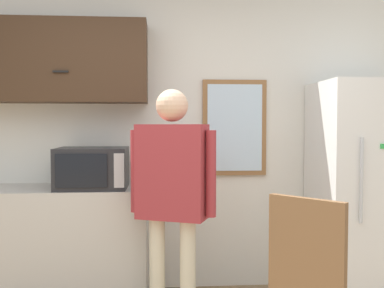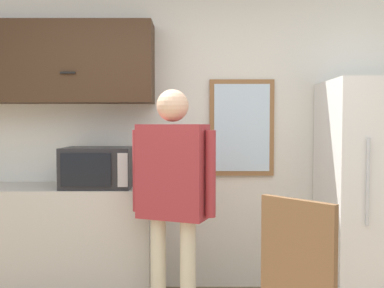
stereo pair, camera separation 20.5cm
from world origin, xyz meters
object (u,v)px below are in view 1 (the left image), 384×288
Objects in this scene: person at (172,184)px; refrigerator at (366,191)px; microwave at (93,168)px; chair at (315,288)px.

refrigerator is (1.60, 0.42, -0.14)m from person.
microwave is 0.77m from person.
person is 1.58× the size of chair.
person is 1.16m from chair.
person is at bearing 0.01° from chair.
chair is at bearing -125.79° from refrigerator.
person is at bearing -36.65° from microwave.
chair is (-0.86, -1.19, -0.32)m from refrigerator.
refrigerator is at bearing 36.34° from person.
microwave is 2.22m from refrigerator.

